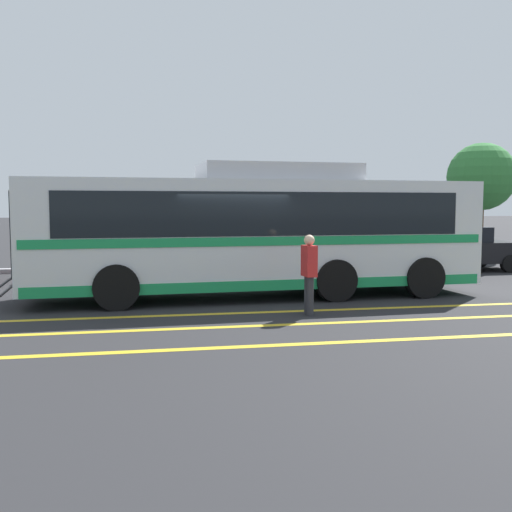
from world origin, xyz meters
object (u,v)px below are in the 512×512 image
(parked_car_3, at_px, (458,249))
(parked_car_1, at_px, (121,254))
(transit_bus, at_px, (257,231))
(parked_car_2, at_px, (314,252))
(tree_0, at_px, (481,177))
(pedestrian_0, at_px, (309,270))

(parked_car_3, bearing_deg, parked_car_1, -92.45)
(transit_bus, distance_m, parked_car_1, 5.92)
(parked_car_2, xyz_separation_m, tree_0, (8.85, 4.60, 2.77))
(parked_car_3, relative_size, tree_0, 0.91)
(parked_car_2, relative_size, tree_0, 0.82)
(transit_bus, relative_size, parked_car_3, 2.50)
(transit_bus, distance_m, parked_car_2, 5.45)
(pedestrian_0, xyz_separation_m, tree_0, (11.10, 11.84, 2.55))
(transit_bus, height_order, tree_0, tree_0)
(transit_bus, relative_size, parked_car_2, 2.79)
(parked_car_2, distance_m, parked_car_3, 5.18)
(parked_car_3, xyz_separation_m, tree_0, (3.67, 4.65, 2.72))
(parked_car_3, distance_m, tree_0, 6.52)
(tree_0, bearing_deg, pedestrian_0, -133.15)
(parked_car_2, distance_m, pedestrian_0, 7.59)
(parked_car_2, bearing_deg, parked_car_3, -92.93)
(parked_car_2, bearing_deg, tree_0, -64.90)
(parked_car_2, bearing_deg, pedestrian_0, 160.34)
(pedestrian_0, bearing_deg, parked_car_2, 159.16)
(parked_car_1, height_order, pedestrian_0, pedestrian_0)
(parked_car_3, distance_m, pedestrian_0, 10.34)
(transit_bus, height_order, pedestrian_0, transit_bus)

